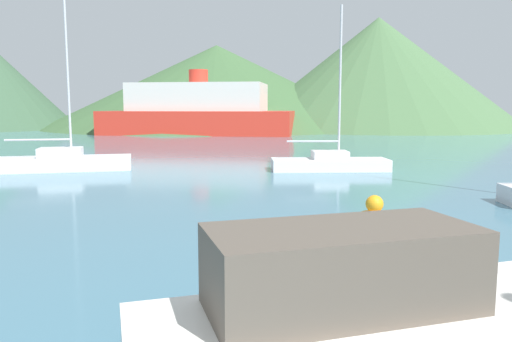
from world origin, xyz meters
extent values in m
cube|color=white|center=(1.47, 3.97, 0.44)|extent=(6.12, 3.17, 0.88)
cube|color=brown|center=(1.05, 3.86, 1.37)|extent=(3.37, 2.15, 0.97)
cube|color=white|center=(4.59, 23.46, 0.29)|extent=(5.92, 1.91, 0.59)
cube|color=white|center=(4.59, 23.46, 0.79)|extent=(1.78, 1.32, 0.41)
cylinder|color=#BCBCC1|center=(5.03, 23.46, 4.40)|extent=(0.12, 0.12, 7.63)
cylinder|color=#BCBCC1|center=(3.70, 23.46, 1.49)|extent=(2.66, 0.11, 0.10)
cube|color=silver|center=(-9.17, 24.05, 0.34)|extent=(7.25, 3.47, 0.68)
cube|color=silver|center=(-9.17, 24.05, 0.91)|extent=(2.34, 1.89, 0.47)
cylinder|color=#BCBCC1|center=(-8.66, 24.15, 6.06)|extent=(0.12, 0.12, 10.77)
cylinder|color=#BCBCC1|center=(-10.20, 23.85, 1.58)|extent=(3.10, 0.70, 0.10)
cube|color=red|center=(-4.61, 57.79, 1.37)|extent=(23.32, 12.70, 2.74)
cube|color=silver|center=(-4.61, 57.79, 4.33)|extent=(16.56, 10.21, 3.20)
cylinder|color=red|center=(-4.61, 57.79, 6.73)|extent=(2.23, 2.23, 1.60)
cylinder|color=orange|center=(3.64, 11.71, 0.16)|extent=(0.70, 0.70, 0.32)
sphere|color=orange|center=(3.64, 11.71, 0.56)|extent=(0.49, 0.49, 0.49)
cone|color=#3D6038|center=(-3.31, 80.01, 6.51)|extent=(54.26, 54.26, 13.01)
cone|color=#476B42|center=(21.32, 74.69, 8.30)|extent=(42.41, 42.41, 16.60)
camera|label=1|loc=(-0.17, -1.70, 3.23)|focal=35.00mm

